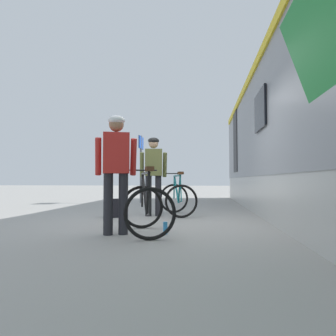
% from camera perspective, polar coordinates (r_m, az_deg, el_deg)
% --- Properties ---
extents(ground_plane, '(80.00, 80.00, 0.00)m').
position_cam_1_polar(ground_plane, '(5.58, 2.12, -10.57)').
color(ground_plane, '#A09E99').
extents(cyclist_near_in_red, '(0.66, 0.43, 1.76)m').
position_cam_1_polar(cyclist_near_in_red, '(4.54, -9.79, 0.93)').
color(cyclist_near_in_red, '#232328').
rests_on(cyclist_near_in_red, ground).
extents(cyclist_far_in_olive, '(0.65, 0.38, 1.76)m').
position_cam_1_polar(cyclist_far_in_olive, '(6.79, -2.77, -0.18)').
color(cyclist_far_in_olive, '#232328').
rests_on(cyclist_far_in_olive, ground).
extents(bicycle_near_black, '(1.00, 1.23, 0.99)m').
position_cam_1_polar(bicycle_near_black, '(4.56, -4.23, -7.32)').
color(bicycle_near_black, black).
rests_on(bicycle_near_black, ground).
extents(bicycle_far_teal, '(0.95, 1.21, 0.99)m').
position_cam_1_polar(bicycle_far_teal, '(6.94, 1.80, -5.62)').
color(bicycle_far_teal, black).
rests_on(bicycle_far_teal, ground).
extents(backpack_on_platform, '(0.32, 0.26, 0.40)m').
position_cam_1_polar(backpack_on_platform, '(6.65, -10.55, -7.46)').
color(backpack_on_platform, black).
rests_on(backpack_on_platform, ground).
extents(water_bottle_near_the_bikes, '(0.07, 0.07, 0.18)m').
position_cam_1_polar(water_bottle_near_the_bikes, '(4.55, -0.51, -11.27)').
color(water_bottle_near_the_bikes, '#338CCC').
rests_on(water_bottle_near_the_bikes, ground).
extents(water_bottle_by_the_backpack, '(0.07, 0.07, 0.20)m').
position_cam_1_polar(water_bottle_by_the_backpack, '(6.79, -10.66, -8.22)').
color(water_bottle_by_the_backpack, silver).
rests_on(water_bottle_by_the_backpack, ground).
extents(platform_sign_post, '(0.08, 0.70, 2.40)m').
position_cam_1_polar(platform_sign_post, '(10.84, -5.12, 2.03)').
color(platform_sign_post, '#595B60').
rests_on(platform_sign_post, ground).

